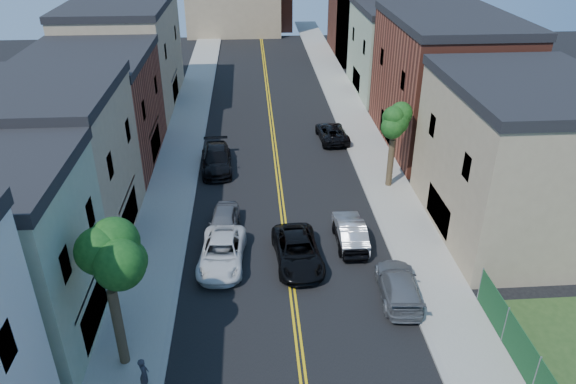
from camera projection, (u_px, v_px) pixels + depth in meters
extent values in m
cube|color=gray|center=(183.00, 138.00, 47.19)|extent=(3.20, 100.00, 0.15)
cube|color=gray|center=(362.00, 133.00, 48.18)|extent=(3.20, 100.00, 0.15)
cube|color=gray|center=(203.00, 138.00, 47.30)|extent=(0.30, 100.00, 0.15)
cube|color=gray|center=(342.00, 134.00, 48.07)|extent=(0.30, 100.00, 0.15)
cube|color=#998466|center=(45.00, 171.00, 31.55)|extent=(9.00, 10.00, 9.00)
cube|color=brown|center=(93.00, 113.00, 41.44)|extent=(9.00, 12.00, 8.00)
cube|color=#998466|center=(126.00, 57.00, 53.36)|extent=(9.00, 16.00, 9.50)
cube|color=#998466|center=(518.00, 163.00, 32.42)|extent=(9.00, 12.00, 9.00)
cube|color=brown|center=(444.00, 85.00, 44.47)|extent=(9.00, 14.00, 10.00)
cube|color=gray|center=(400.00, 52.00, 57.10)|extent=(9.00, 12.00, 8.50)
cube|color=#4C2319|center=(397.00, 8.00, 70.53)|extent=(16.00, 14.00, 12.00)
cylinder|color=#372D1B|center=(119.00, 327.00, 23.41)|extent=(0.44, 0.44, 3.96)
sphere|color=#103C11|center=(102.00, 244.00, 21.35)|extent=(5.20, 5.20, 5.20)
sphere|color=#103C11|center=(110.00, 226.00, 20.55)|extent=(3.90, 3.90, 3.90)
sphere|color=#103C11|center=(94.00, 248.00, 22.02)|extent=(3.64, 3.64, 3.64)
cylinder|color=#372D1B|center=(390.00, 163.00, 38.54)|extent=(0.44, 0.44, 3.52)
sphere|color=#103C11|center=(395.00, 113.00, 36.76)|extent=(4.40, 4.40, 4.40)
sphere|color=#103C11|center=(404.00, 102.00, 36.08)|extent=(3.30, 3.30, 3.30)
sphere|color=#103C11|center=(387.00, 117.00, 37.32)|extent=(3.08, 3.08, 3.08)
imported|color=silver|center=(222.00, 253.00, 30.74)|extent=(2.83, 5.52, 1.49)
imported|color=#57595E|center=(224.00, 222.00, 33.70)|extent=(2.11, 4.45, 1.47)
imported|color=black|center=(216.00, 159.00, 41.64)|extent=(2.59, 5.72, 1.63)
imported|color=slate|center=(399.00, 285.00, 28.20)|extent=(2.36, 5.06, 1.43)
imported|color=black|center=(350.00, 235.00, 32.40)|extent=(1.73, 4.28, 1.46)
imported|color=#A5A7AD|center=(350.00, 231.00, 32.74)|extent=(1.64, 4.66, 1.53)
imported|color=black|center=(332.00, 133.00, 46.73)|extent=(2.61, 5.12, 1.39)
imported|color=black|center=(298.00, 251.00, 30.84)|extent=(2.87, 5.60, 1.51)
imported|color=#292A31|center=(144.00, 374.00, 22.59)|extent=(0.55, 0.69, 1.64)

